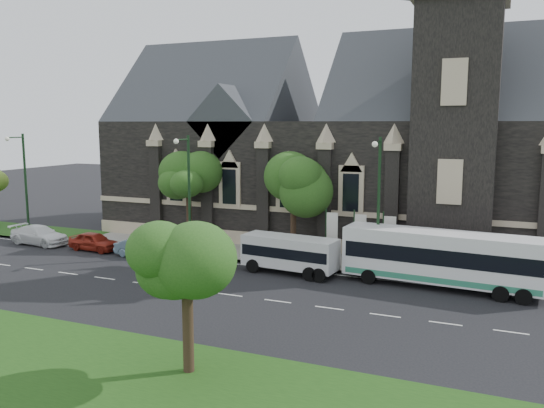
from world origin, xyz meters
The scene contains 18 objects.
ground centered at (0.00, 0.00, 0.00)m, with size 160.00×160.00×0.00m, color black.
sidewalk centered at (0.00, 9.50, 0.07)m, with size 80.00×5.00×0.15m, color gray.
museum centered at (5.12, 18.78, 8.17)m, with size 40.00×17.70×29.90m.
tree_park_east centered at (6.18, -9.32, 4.62)m, with size 3.40×3.40×6.28m.
tree_walk_right centered at (3.21, 10.71, 5.82)m, with size 4.08×4.08×7.80m.
tree_walk_left centered at (-5.80, 10.70, 5.73)m, with size 3.91×3.91×7.64m.
street_lamp_near centered at (10.00, 7.09, 5.11)m, with size 0.36×1.88×9.00m.
street_lamp_mid centered at (-4.00, 7.09, 5.11)m, with size 0.36×1.88×9.00m.
street_lamp_far centered at (-20.00, 7.09, 5.11)m, with size 0.36×1.88×9.00m.
banner_flag_left centered at (6.29, 9.00, 2.38)m, with size 0.90×0.10×4.00m.
banner_flag_center centered at (8.29, 9.00, 2.38)m, with size 0.90×0.10×4.00m.
banner_flag_right centered at (10.29, 9.00, 2.38)m, with size 0.90×0.10×4.00m.
tour_coach centered at (14.10, 6.20, 1.86)m, with size 11.85×3.49×3.41m.
shuttle_bus centered at (4.57, 5.69, 1.44)m, with size 6.57×2.87×2.47m.
box_trailer centered at (-1.00, 5.15, 0.81)m, with size 2.69×1.58×1.43m.
sedan centered at (-7.21, 5.69, 0.69)m, with size 1.46×4.17×1.38m, color slate.
car_far_red centered at (-11.92, 6.03, 0.72)m, with size 1.70×4.23×1.44m, color maroon.
car_far_white centered at (-17.58, 6.09, 0.76)m, with size 2.14×5.26×1.53m, color white.
Camera 1 is at (17.16, -27.57, 9.86)m, focal length 36.50 mm.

